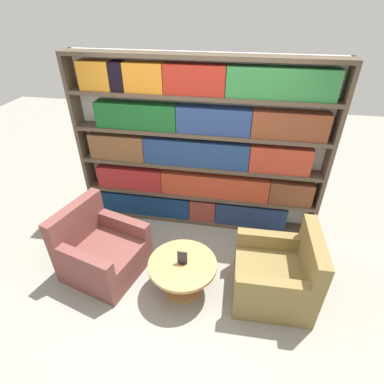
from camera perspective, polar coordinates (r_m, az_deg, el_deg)
The scene contains 6 objects.
ground_plane at distance 3.70m, azimuth -2.76°, elevation -19.10°, with size 14.00×14.00×0.00m, color gray.
bookshelf at distance 4.09m, azimuth 1.26°, elevation 7.92°, with size 3.38×0.30×2.38m.
armchair_left at distance 3.92m, azimuth -16.90°, elevation -10.80°, with size 1.04×1.03×0.89m.
armchair_right at distance 3.62m, azimuth 15.89°, elevation -15.13°, with size 0.87×0.85×0.89m.
coffee_table at distance 3.51m, azimuth -1.79°, elevation -14.80°, with size 0.77×0.77×0.45m.
table_sign at distance 3.36m, azimuth -1.85°, elevation -12.52°, with size 0.11×0.06×0.17m.
Camera 1 is at (0.56, -2.18, 2.94)m, focal length 28.00 mm.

